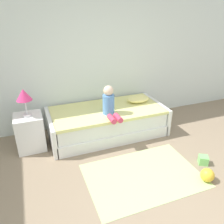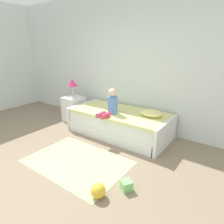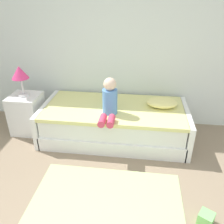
# 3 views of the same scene
# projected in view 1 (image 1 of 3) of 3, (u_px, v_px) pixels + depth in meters

# --- Properties ---
(ground_plane) EXTENTS (9.20, 9.20, 0.00)m
(ground_plane) POSITION_uv_depth(u_px,v_px,m) (157.00, 219.00, 2.57)
(ground_plane) COLOR gray
(wall_rear) EXTENTS (7.20, 0.10, 2.90)m
(wall_rear) POSITION_uv_depth(u_px,v_px,m) (89.00, 50.00, 4.15)
(wall_rear) COLOR silver
(wall_rear) RESTS_ON ground
(bed) EXTENTS (2.11, 1.00, 0.50)m
(bed) POSITION_uv_depth(u_px,v_px,m) (107.00, 121.00, 4.20)
(bed) COLOR white
(bed) RESTS_ON ground
(nightstand) EXTENTS (0.44, 0.44, 0.60)m
(nightstand) POSITION_uv_depth(u_px,v_px,m) (30.00, 132.00, 3.74)
(nightstand) COLOR white
(nightstand) RESTS_ON ground
(table_lamp) EXTENTS (0.24, 0.24, 0.45)m
(table_lamp) POSITION_uv_depth(u_px,v_px,m) (24.00, 96.00, 3.47)
(table_lamp) COLOR silver
(table_lamp) RESTS_ON nightstand
(child_figure) EXTENTS (0.20, 0.51, 0.50)m
(child_figure) POSITION_uv_depth(u_px,v_px,m) (109.00, 103.00, 3.80)
(child_figure) COLOR #598CD1
(child_figure) RESTS_ON bed
(pillow) EXTENTS (0.44, 0.30, 0.13)m
(pillow) POSITION_uv_depth(u_px,v_px,m) (138.00, 99.00, 4.36)
(pillow) COLOR #F2E58C
(pillow) RESTS_ON bed
(toy_ball) EXTENTS (0.19, 0.19, 0.19)m
(toy_ball) POSITION_uv_depth(u_px,v_px,m) (207.00, 175.00, 3.10)
(toy_ball) COLOR yellow
(toy_ball) RESTS_ON ground
(area_rug) EXTENTS (1.60, 1.10, 0.01)m
(area_rug) POSITION_uv_depth(u_px,v_px,m) (143.00, 175.00, 3.23)
(area_rug) COLOR #B2D189
(area_rug) RESTS_ON ground
(toy_block) EXTENTS (0.18, 0.18, 0.13)m
(toy_block) POSITION_uv_depth(u_px,v_px,m) (203.00, 160.00, 3.44)
(toy_block) COLOR #7FD872
(toy_block) RESTS_ON ground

